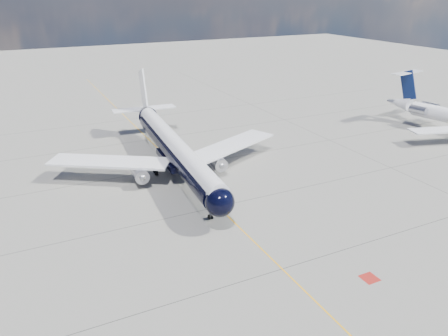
% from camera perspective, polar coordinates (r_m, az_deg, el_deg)
% --- Properties ---
extents(ground, '(320.00, 320.00, 0.00)m').
position_cam_1_polar(ground, '(73.43, -7.49, 1.45)').
color(ground, gray).
rests_on(ground, ground).
extents(taxiway_centerline, '(0.16, 160.00, 0.01)m').
position_cam_1_polar(taxiway_centerline, '(69.03, -6.13, 0.12)').
color(taxiway_centerline, '#FCAE0D').
rests_on(taxiway_centerline, ground).
extents(red_marking, '(1.60, 1.60, 0.01)m').
position_cam_1_polar(red_marking, '(45.91, 18.47, -13.49)').
color(red_marking, maroon).
rests_on(red_marking, ground).
extents(main_airliner, '(36.22, 44.20, 12.76)m').
position_cam_1_polar(main_airliner, '(66.03, -6.66, 2.72)').
color(main_airliner, black).
rests_on(main_airliner, ground).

